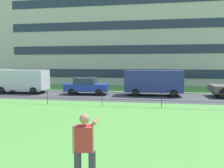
{
  "coord_description": "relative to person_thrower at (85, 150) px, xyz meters",
  "views": [
    {
      "loc": [
        1.09,
        -1.38,
        2.84
      ],
      "look_at": [
        -0.47,
        8.11,
        1.95
      ],
      "focal_mm": 35.46,
      "sensor_mm": 36.0,
      "label": 1
    }
  ],
  "objects": [
    {
      "name": "street_strip",
      "position": [
        0.26,
        14.49,
        -0.95
      ],
      "size": [
        80.0,
        6.07,
        0.01
      ],
      "primitive_type": "cube",
      "color": "#424247",
      "rests_on": "ground"
    },
    {
      "name": "apartment_building_background",
      "position": [
        -2.05,
        29.57,
        6.99
      ],
      "size": [
        36.56,
        11.08,
        15.88
      ],
      "color": "beige",
      "rests_on": "ground"
    },
    {
      "name": "panel_van_far_right",
      "position": [
        -10.77,
        15.09,
        0.32
      ],
      "size": [
        5.05,
        2.2,
        2.24
      ],
      "color": "silver",
      "rests_on": "ground"
    },
    {
      "name": "car_blue_center",
      "position": [
        -4.28,
        15.16,
        -0.17
      ],
      "size": [
        4.06,
        1.93,
        1.54
      ],
      "color": "#233899",
      "rests_on": "ground"
    },
    {
      "name": "person_thrower",
      "position": [
        0.0,
        0.0,
        0.0
      ],
      "size": [
        0.51,
        0.8,
        1.76
      ],
      "color": "#383842",
      "rests_on": "ground"
    },
    {
      "name": "panel_van_left",
      "position": [
        1.84,
        15.39,
        0.32
      ],
      "size": [
        5.04,
        2.19,
        2.24
      ],
      "color": "navy",
      "rests_on": "ground"
    },
    {
      "name": "park_fence",
      "position": [
        0.26,
        9.91,
        -0.28
      ],
      "size": [
        35.45,
        0.04,
        1.0
      ],
      "color": "#232328",
      "rests_on": "ground"
    }
  ]
}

